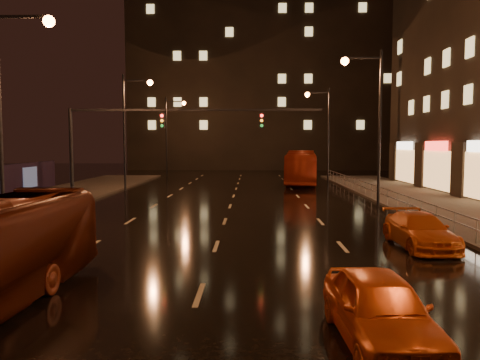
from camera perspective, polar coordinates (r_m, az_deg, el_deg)
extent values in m
plane|color=black|center=(28.58, -1.41, -3.74)|extent=(140.00, 140.00, 0.00)
cube|color=black|center=(81.51, 3.33, 14.24)|extent=(44.00, 16.00, 36.00)
cylinder|color=black|center=(30.34, -19.85, 2.35)|extent=(0.22, 0.22, 6.20)
cube|color=black|center=(28.54, -5.49, 8.50)|extent=(15.20, 0.14, 0.14)
cube|color=black|center=(28.81, -9.46, 7.13)|extent=(0.32, 0.18, 0.95)
cube|color=black|center=(28.30, 2.65, 7.23)|extent=(0.32, 0.18, 0.95)
sphere|color=#FF1E19|center=(28.71, -9.51, 7.74)|extent=(0.18, 0.18, 0.18)
cylinder|color=#99999E|center=(53.11, 10.96, 0.64)|extent=(0.04, 0.04, 1.00)
cube|color=#99999E|center=(27.85, 19.84, -1.94)|extent=(0.05, 56.00, 0.05)
cube|color=#99999E|center=(27.90, 19.82, -2.75)|extent=(0.05, 56.00, 0.05)
imported|color=#9C250F|center=(47.77, 7.49, 1.54)|extent=(4.34, 12.50, 3.41)
imported|color=#E75A15|center=(10.17, 16.69, -14.81)|extent=(1.90, 4.34, 1.45)
imported|color=#DD5C14|center=(19.71, 21.07, -5.77)|extent=(1.99, 4.64, 1.33)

